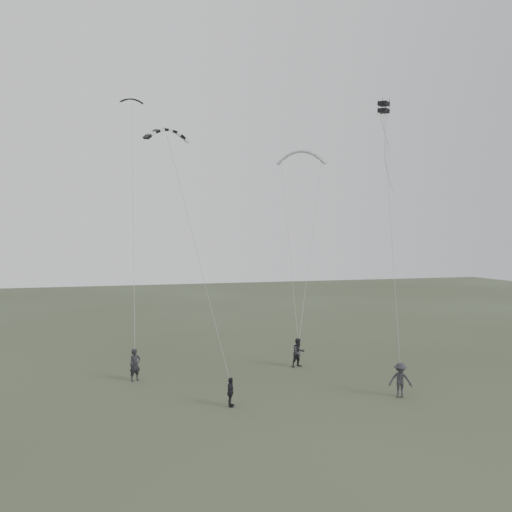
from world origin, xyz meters
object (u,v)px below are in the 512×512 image
object	(u,v)px
flyer_center	(230,392)
kite_pale_large	(301,151)
kite_striped	(167,130)
flyer_left	(135,365)
kite_box	(384,107)
kite_dark_small	(132,99)
flyer_far	(400,380)
flyer_right	(298,353)

from	to	relation	value
flyer_center	kite_pale_large	xyz separation A→B (m)	(10.02, 16.27, 15.46)
kite_pale_large	kite_striped	world-z (taller)	kite_pale_large
flyer_left	kite_box	distance (m)	22.21
kite_dark_small	flyer_far	bearing A→B (deg)	-51.44
flyer_left	kite_dark_small	xyz separation A→B (m)	(0.16, 6.57, 17.69)
flyer_far	kite_box	bearing A→B (deg)	96.01
flyer_left	kite_pale_large	world-z (taller)	kite_pale_large
flyer_right	kite_striped	size ratio (longest dim) A/B	0.74
flyer_left	flyer_right	bearing A→B (deg)	-22.80
kite_box	flyer_center	bearing A→B (deg)	164.50
flyer_right	kite_box	xyz separation A→B (m)	(4.61, -2.82, 15.93)
kite_striped	flyer_far	bearing A→B (deg)	-36.98
flyer_center	kite_box	world-z (taller)	kite_box
flyer_left	kite_striped	xyz separation A→B (m)	(1.85, -1.70, 13.88)
kite_dark_small	flyer_center	bearing A→B (deg)	-77.17
flyer_right	flyer_left	bearing A→B (deg)	167.63
flyer_right	flyer_center	world-z (taller)	flyer_right
flyer_right	kite_box	bearing A→B (deg)	-45.98
flyer_far	kite_striped	size ratio (longest dim) A/B	0.72
flyer_right	kite_pale_large	world-z (taller)	kite_pale_large
flyer_center	flyer_far	distance (m)	9.27
flyer_center	flyer_left	bearing A→B (deg)	61.78
kite_pale_large	kite_box	world-z (taller)	kite_box
flyer_left	flyer_center	bearing A→B (deg)	-78.41
flyer_right	kite_dark_small	size ratio (longest dim) A/B	1.19
flyer_far	kite_pale_large	distance (m)	23.07
flyer_left	flyer_far	size ratio (longest dim) A/B	1.03
flyer_left	kite_box	size ratio (longest dim) A/B	2.81
kite_striped	flyer_left	bearing A→B (deg)	124.85
flyer_right	flyer_center	distance (m)	8.97
flyer_center	flyer_far	world-z (taller)	flyer_far
flyer_far	kite_striped	xyz separation A→B (m)	(-11.90, 5.43, 13.91)
kite_striped	flyer_right	bearing A→B (deg)	0.94
kite_box	kite_pale_large	bearing A→B (deg)	58.89
flyer_right	kite_dark_small	xyz separation A→B (m)	(-10.53, 6.16, 17.69)
flyer_left	kite_striped	bearing A→B (deg)	-67.65
flyer_center	kite_box	size ratio (longest dim) A/B	2.18
kite_dark_small	kite_pale_large	xyz separation A→B (m)	(14.40, 3.59, -2.45)
kite_pale_large	kite_striped	bearing A→B (deg)	-113.65
kite_dark_small	kite_striped	size ratio (longest dim) A/B	0.62
flyer_center	kite_box	xyz separation A→B (m)	(10.76, 3.70, 16.14)
kite_dark_small	kite_pale_large	size ratio (longest dim) A/B	0.38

